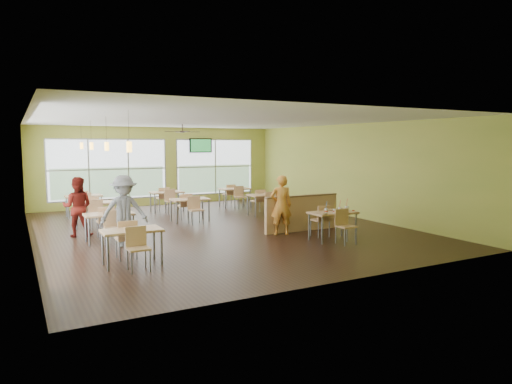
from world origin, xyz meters
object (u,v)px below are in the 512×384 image
at_px(man_plaid, 281,205).
at_px(food_basket, 341,209).
at_px(main_table, 333,216).
at_px(half_wall_divider, 302,213).

bearing_deg(man_plaid, food_basket, 154.85).
bearing_deg(man_plaid, main_table, 142.54).
distance_m(main_table, half_wall_divider, 1.45).
xyz_separation_m(main_table, food_basket, (0.35, 0.10, 0.15)).
height_order(main_table, food_basket, main_table).
bearing_deg(half_wall_divider, man_plaid, -166.49).
bearing_deg(food_basket, half_wall_divider, 104.56).
xyz_separation_m(man_plaid, food_basket, (1.17, -1.15, -0.05)).
xyz_separation_m(main_table, man_plaid, (-0.82, 1.25, 0.20)).
height_order(man_plaid, food_basket, man_plaid).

